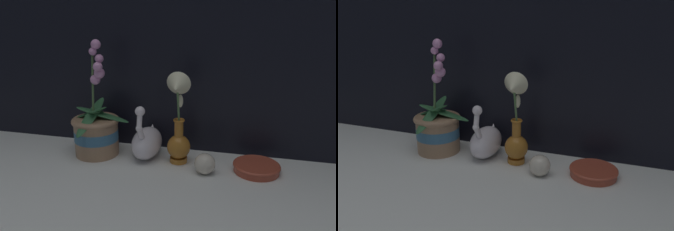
% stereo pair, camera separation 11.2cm
% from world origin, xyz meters
% --- Properties ---
extents(ground_plane, '(2.80, 2.80, 0.00)m').
position_xyz_m(ground_plane, '(0.00, 0.00, 0.00)').
color(ground_plane, silver).
extents(orchid_potted_plant, '(0.24, 0.24, 0.42)m').
position_xyz_m(orchid_potted_plant, '(-0.29, 0.11, 0.09)').
color(orchid_potted_plant, '#9E7556').
rests_on(orchid_potted_plant, ground_plane).
extents(swan_figurine, '(0.10, 0.19, 0.21)m').
position_xyz_m(swan_figurine, '(-0.10, 0.13, 0.06)').
color(swan_figurine, white).
rests_on(swan_figurine, ground_plane).
extents(blue_vase, '(0.08, 0.11, 0.32)m').
position_xyz_m(blue_vase, '(0.02, 0.10, 0.13)').
color(blue_vase, '#B26B23').
rests_on(blue_vase, ground_plane).
extents(glass_sphere, '(0.07, 0.07, 0.07)m').
position_xyz_m(glass_sphere, '(0.12, 0.05, 0.03)').
color(glass_sphere, beige).
rests_on(glass_sphere, ground_plane).
extents(amber_dish, '(0.15, 0.15, 0.03)m').
position_xyz_m(amber_dish, '(0.29, 0.10, 0.02)').
color(amber_dish, '#A8422D').
rests_on(amber_dish, ground_plane).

